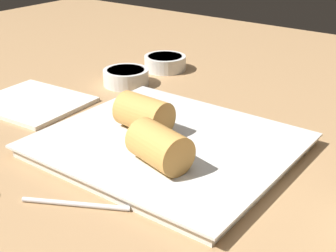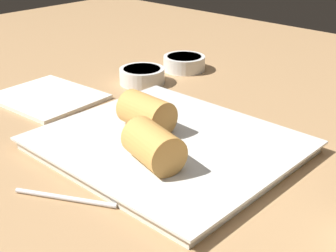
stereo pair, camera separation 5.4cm
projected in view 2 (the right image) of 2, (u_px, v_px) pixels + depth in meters
The scene contains 7 objects.
table_surface at pixel (171, 168), 53.50cm from camera, with size 180.00×140.00×2.00cm.
serving_plate at pixel (168, 145), 55.00cm from camera, with size 27.96×24.69×1.50cm.
roll_front_left at pixel (151, 144), 48.80cm from camera, with size 7.59×5.79×4.29cm.
roll_front_right at pixel (144, 112), 56.71cm from camera, with size 7.36×4.67×4.29cm.
dipping_bowl_near at pixel (142, 75), 76.34cm from camera, with size 7.38×7.38×2.52cm.
dipping_bowl_far at pixel (184, 62), 82.73cm from camera, with size 7.38×7.38×2.52cm.
napkin at pixel (48, 97), 70.33cm from camera, with size 15.60×13.52×0.60cm.
Camera 2 is at (31.44, -34.29, 27.87)cm, focal length 50.00 mm.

